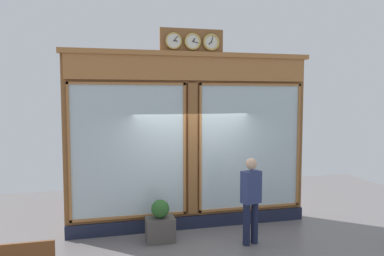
# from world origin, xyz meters

# --- Properties ---
(shop_facade) EXTENTS (5.39, 0.42, 4.29)m
(shop_facade) POSITION_xyz_m (-0.00, -0.13, 1.92)
(shop_facade) COLOR brown
(shop_facade) RESTS_ON ground_plane
(pedestrian) EXTENTS (0.41, 0.31, 1.69)m
(pedestrian) POSITION_xyz_m (-0.88, 1.15, 0.93)
(pedestrian) COLOR #191E38
(pedestrian) RESTS_ON ground_plane
(planter_box) EXTENTS (0.56, 0.36, 0.49)m
(planter_box) POSITION_xyz_m (0.80, 0.59, 0.24)
(planter_box) COLOR #4C4742
(planter_box) RESTS_ON ground_plane
(planter_shrub) EXTENTS (0.36, 0.36, 0.36)m
(planter_shrub) POSITION_xyz_m (0.80, 0.59, 0.67)
(planter_shrub) COLOR #285623
(planter_shrub) RESTS_ON planter_box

